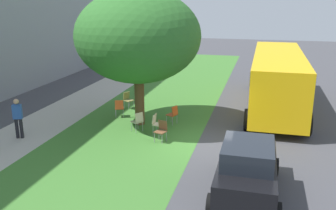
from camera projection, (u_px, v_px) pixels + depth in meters
ground at (202, 144)px, 14.73m from camera, size 80.00×80.00×0.00m
grass_verge at (127, 137)px, 15.50m from camera, size 48.00×6.00×0.01m
sidewalk_strip at (35, 128)px, 16.57m from camera, size 48.00×2.80×0.01m
street_tree at (138, 37)px, 16.01m from camera, size 5.49×5.49×6.06m
chair_0 at (138, 120)px, 16.01m from camera, size 0.58×0.58×0.88m
chair_1 at (161, 129)px, 14.90m from camera, size 0.52×0.52×0.88m
chair_2 at (173, 113)px, 16.97m from camera, size 0.54×0.55×0.88m
chair_3 at (119, 107)px, 17.96m from camera, size 0.54×0.54×0.88m
chair_4 at (128, 99)px, 19.43m from camera, size 0.56×0.56×0.88m
chair_5 at (157, 122)px, 15.74m from camera, size 0.45×0.46×0.88m
parked_car at (247, 168)px, 10.81m from camera, size 3.70×1.92×1.65m
school_bus at (277, 75)px, 19.29m from camera, size 10.40×2.80×2.88m
pedestrian_0 at (18, 117)px, 15.16m from camera, size 0.31×0.41×1.69m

